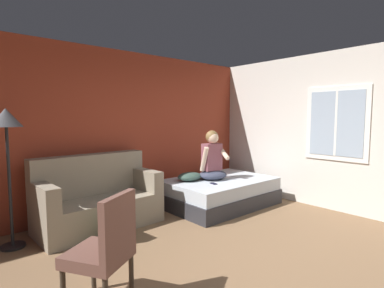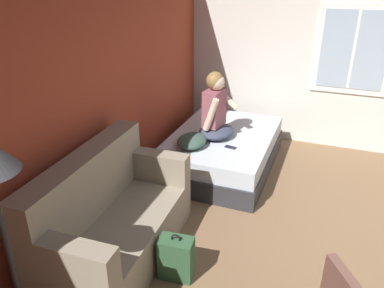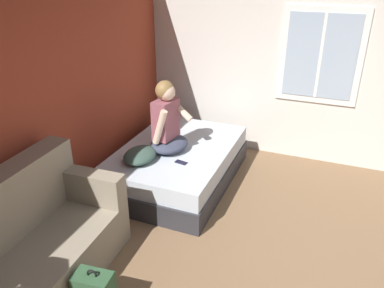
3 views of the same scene
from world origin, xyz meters
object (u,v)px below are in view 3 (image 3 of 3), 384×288
at_px(cell_phone, 181,162).
at_px(throw_pillow, 140,155).
at_px(person_seated, 167,123).
at_px(bed, 178,164).
at_px(couch, 29,251).

bearing_deg(cell_phone, throw_pillow, -65.00).
relative_size(person_seated, cell_phone, 6.08).
height_order(throw_pillow, cell_phone, throw_pillow).
distance_m(bed, cell_phone, 0.49).
distance_m(bed, couch, 2.16).
height_order(person_seated, cell_phone, person_seated).
distance_m(couch, person_seated, 2.08).
relative_size(throw_pillow, cell_phone, 3.33).
bearing_deg(cell_phone, couch, -10.00).
distance_m(bed, person_seated, 0.61).
bearing_deg(bed, couch, 168.61).
bearing_deg(throw_pillow, bed, -27.45).
distance_m(couch, throw_pillow, 1.63).
height_order(bed, cell_phone, cell_phone).
bearing_deg(couch, throw_pillow, -5.97).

